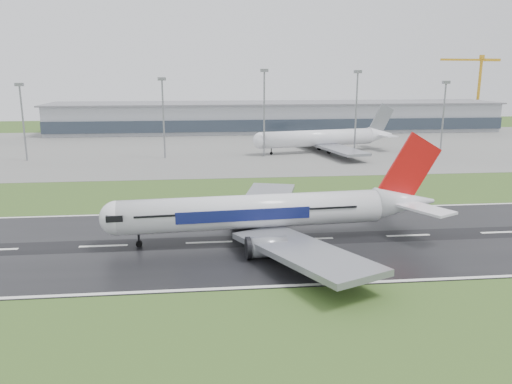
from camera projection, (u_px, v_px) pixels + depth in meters
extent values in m
plane|color=#31501D|center=(408.00, 236.00, 102.41)|extent=(520.00, 520.00, 0.00)
cube|color=black|center=(408.00, 236.00, 102.40)|extent=(400.00, 45.00, 0.10)
cube|color=slate|center=(296.00, 147.00, 223.32)|extent=(400.00, 130.00, 0.08)
cube|color=#92959C|center=(276.00, 117.00, 279.63)|extent=(240.00, 36.00, 15.00)
cylinder|color=gray|center=(23.00, 124.00, 185.19)|extent=(0.64, 0.64, 27.06)
cylinder|color=gray|center=(164.00, 120.00, 190.14)|extent=(0.64, 0.64, 28.94)
cylinder|color=gray|center=(264.00, 115.00, 193.68)|extent=(0.64, 0.64, 31.99)
cylinder|color=gray|center=(356.00, 115.00, 197.41)|extent=(0.64, 0.64, 31.51)
cylinder|color=gray|center=(443.00, 119.00, 201.52)|extent=(0.64, 0.64, 27.49)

